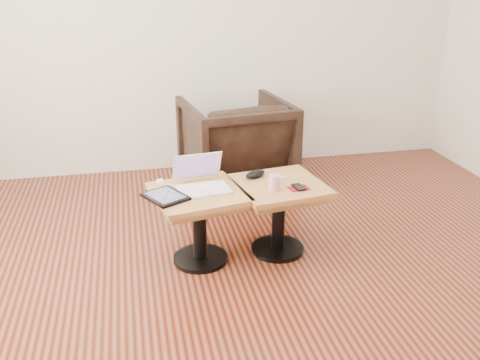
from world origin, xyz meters
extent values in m
cube|color=#401507|center=(0.00, 0.00, 0.00)|extent=(4.50, 4.50, 0.01)
cube|color=silver|center=(0.00, 2.25, 1.35)|extent=(4.50, 0.02, 2.70)
cylinder|color=black|center=(-0.32, 0.55, 0.01)|extent=(0.34, 0.34, 0.03)
cylinder|color=black|center=(-0.32, 0.55, 0.23)|extent=(0.08, 0.08, 0.41)
cube|color=brown|center=(-0.32, 0.55, 0.42)|extent=(0.56, 0.56, 0.04)
cube|color=#A67728|center=(-0.32, 0.55, 0.45)|extent=(0.61, 0.61, 0.03)
cylinder|color=black|center=(0.18, 0.57, 0.01)|extent=(0.34, 0.34, 0.03)
cylinder|color=black|center=(0.18, 0.57, 0.23)|extent=(0.08, 0.08, 0.41)
cube|color=brown|center=(0.18, 0.57, 0.42)|extent=(0.54, 0.54, 0.04)
cube|color=#A67728|center=(0.18, 0.57, 0.45)|extent=(0.59, 0.59, 0.03)
cube|color=white|center=(-0.29, 0.55, 0.48)|extent=(0.32, 0.24, 0.02)
cube|color=silver|center=(-0.29, 0.58, 0.49)|extent=(0.25, 0.13, 0.00)
cube|color=silver|center=(-0.28, 0.49, 0.49)|extent=(0.09, 0.06, 0.00)
cube|color=white|center=(-0.31, 0.69, 0.57)|extent=(0.30, 0.12, 0.18)
cube|color=brown|center=(-0.31, 0.69, 0.57)|extent=(0.27, 0.10, 0.15)
cube|color=black|center=(-0.52, 0.50, 0.48)|extent=(0.29, 0.31, 0.02)
cube|color=#191E38|center=(-0.52, 0.50, 0.49)|extent=(0.24, 0.26, 0.00)
cube|color=white|center=(-0.54, 0.72, 0.48)|extent=(0.04, 0.04, 0.02)
ellipsoid|color=black|center=(0.06, 0.69, 0.49)|extent=(0.17, 0.13, 0.05)
cylinder|color=#E14281|center=(0.12, 0.49, 0.51)|extent=(0.09, 0.09, 0.09)
sphere|color=white|center=(0.22, 0.65, 0.47)|extent=(0.01, 0.01, 0.01)
sphere|color=white|center=(0.24, 0.67, 0.47)|extent=(0.01, 0.01, 0.01)
sphere|color=white|center=(0.20, 0.67, 0.47)|extent=(0.01, 0.01, 0.01)
sphere|color=white|center=(0.24, 0.64, 0.47)|extent=(0.01, 0.01, 0.01)
cylinder|color=white|center=(0.22, 0.65, 0.47)|extent=(0.06, 0.04, 0.00)
cube|color=maroon|center=(0.27, 0.47, 0.47)|extent=(0.13, 0.10, 0.01)
cube|color=black|center=(0.27, 0.47, 0.48)|extent=(0.07, 0.11, 0.01)
imported|color=black|center=(0.14, 1.68, 0.37)|extent=(0.89, 0.91, 0.74)
camera|label=1|loc=(-0.69, -2.34, 1.71)|focal=40.00mm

